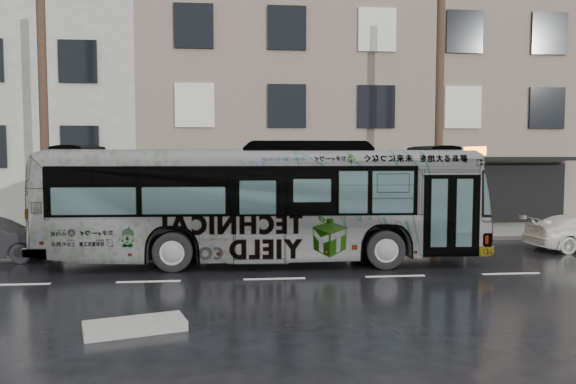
# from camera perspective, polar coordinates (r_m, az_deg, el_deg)

# --- Properties ---
(ground) EXTENTS (120.00, 120.00, 0.00)m
(ground) POSITION_cam_1_polar(r_m,az_deg,el_deg) (17.13, -2.00, -6.96)
(ground) COLOR black
(ground) RESTS_ON ground
(sidewalk) EXTENTS (90.00, 3.60, 0.15)m
(sidewalk) POSITION_cam_1_polar(r_m,az_deg,el_deg) (21.94, -2.81, -4.33)
(sidewalk) COLOR gray
(sidewalk) RESTS_ON ground
(building_taupe) EXTENTS (20.00, 12.00, 11.00)m
(building_taupe) POSITION_cam_1_polar(r_m,az_deg,el_deg) (30.18, 6.04, 8.26)
(building_taupe) COLOR gray
(building_taupe) RESTS_ON ground
(utility_pole_front) EXTENTS (0.30, 0.30, 9.00)m
(utility_pole_front) POSITION_cam_1_polar(r_m,az_deg,el_deg) (21.50, 15.11, 7.59)
(utility_pole_front) COLOR #473123
(utility_pole_front) RESTS_ON sidewalk
(utility_pole_rear) EXTENTS (0.30, 0.30, 9.00)m
(utility_pole_rear) POSITION_cam_1_polar(r_m,az_deg,el_deg) (21.14, -23.57, 7.46)
(utility_pole_rear) COLOR #473123
(utility_pole_rear) RESTS_ON sidewalk
(sign_post) EXTENTS (0.06, 0.06, 2.40)m
(sign_post) POSITION_cam_1_polar(r_m,az_deg,el_deg) (21.95, 17.64, -1.16)
(sign_post) COLOR slate
(sign_post) RESTS_ON sidewalk
(bus) EXTENTS (13.00, 3.49, 3.59)m
(bus) POSITION_cam_1_polar(r_m,az_deg,el_deg) (16.74, -2.57, -1.00)
(bus) COLOR #B2B2B2
(bus) RESTS_ON ground
(slush_pile) EXTENTS (1.96, 1.29, 0.18)m
(slush_pile) POSITION_cam_1_polar(r_m,az_deg,el_deg) (10.94, -15.28, -12.99)
(slush_pile) COLOR #A2A09A
(slush_pile) RESTS_ON ground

